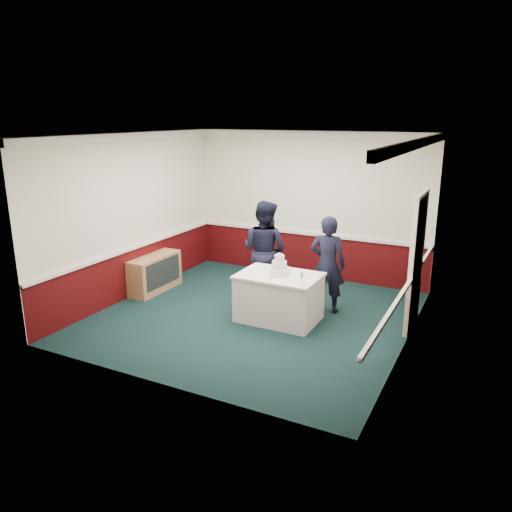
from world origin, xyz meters
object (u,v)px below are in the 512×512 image
at_px(cake_table, 279,297).
at_px(champagne_flute, 302,276).
at_px(cake_knife, 272,278).
at_px(sideboard, 155,273).
at_px(person_woman, 327,264).
at_px(wedding_cake, 279,268).
at_px(person_man, 264,251).

bearing_deg(cake_table, champagne_flute, -29.25).
distance_m(cake_table, champagne_flute, 0.78).
relative_size(cake_knife, champagne_flute, 1.07).
bearing_deg(sideboard, champagne_flute, -8.97).
bearing_deg(cake_knife, sideboard, 155.11).
relative_size(cake_knife, person_woman, 0.13).
distance_m(sideboard, cake_table, 2.73).
distance_m(wedding_cake, cake_knife, 0.23).
relative_size(person_man, person_woman, 1.09).
height_order(sideboard, wedding_cake, wedding_cake).
height_order(cake_knife, champagne_flute, champagne_flute).
bearing_deg(person_man, cake_table, 137.26).
relative_size(wedding_cake, champagne_flute, 1.78).
distance_m(cake_table, person_woman, 1.03).
height_order(champagne_flute, person_woman, person_woman).
xyz_separation_m(cake_knife, person_man, (-0.63, 1.01, 0.13)).
height_order(cake_table, champagne_flute, champagne_flute).
xyz_separation_m(cake_table, cake_knife, (-0.03, -0.20, 0.39)).
bearing_deg(cake_knife, cake_table, 65.62).
height_order(cake_table, person_man, person_man).
bearing_deg(sideboard, person_woman, 8.84).
bearing_deg(cake_table, wedding_cake, 90.00).
relative_size(sideboard, wedding_cake, 3.30).
xyz_separation_m(cake_knife, person_woman, (0.60, 0.94, 0.05)).
bearing_deg(wedding_cake, person_man, 129.20).
xyz_separation_m(champagne_flute, person_woman, (0.07, 1.02, -0.09)).
xyz_separation_m(sideboard, cake_knife, (2.69, -0.43, 0.44)).
distance_m(person_man, person_woman, 1.23).
bearing_deg(cake_table, person_woman, 52.53).
bearing_deg(person_man, champagne_flute, 144.89).
xyz_separation_m(sideboard, person_man, (2.06, 0.58, 0.57)).
relative_size(sideboard, cake_knife, 5.45).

